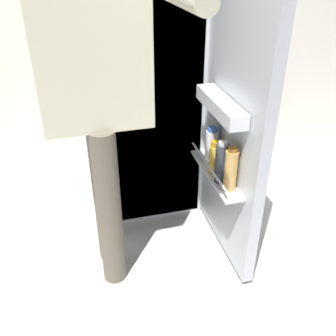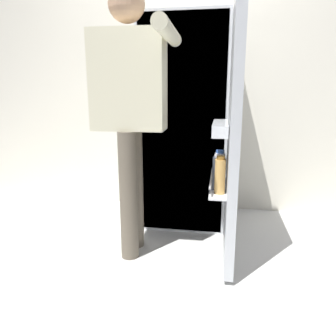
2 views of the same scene
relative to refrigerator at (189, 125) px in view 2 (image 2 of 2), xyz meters
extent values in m
plane|color=silver|center=(-0.03, -0.50, -0.83)|extent=(5.73, 5.73, 0.00)
cube|color=silver|center=(-0.03, 0.42, 0.40)|extent=(4.40, 0.10, 2.46)
cube|color=silver|center=(-0.03, 0.06, 0.00)|extent=(0.69, 0.62, 1.67)
cube|color=white|center=(-0.03, -0.24, 0.00)|extent=(0.65, 0.01, 1.63)
cube|color=white|center=(-0.03, -0.20, 0.04)|extent=(0.61, 0.09, 0.01)
cube|color=silver|center=(0.34, -0.59, 0.00)|extent=(0.06, 0.68, 1.60)
cube|color=white|center=(0.26, -0.59, -0.33)|extent=(0.10, 0.53, 0.01)
cylinder|color=silver|center=(0.21, -0.59, -0.27)|extent=(0.01, 0.51, 0.01)
cube|color=white|center=(0.26, -0.59, 0.05)|extent=(0.09, 0.45, 0.07)
cylinder|color=white|center=(0.26, -0.50, -0.23)|extent=(0.07, 0.07, 0.20)
cylinder|color=#335BB2|center=(0.26, -0.50, -0.12)|extent=(0.06, 0.06, 0.02)
cylinder|color=#333842|center=(0.25, -0.67, -0.22)|extent=(0.07, 0.07, 0.21)
cylinder|color=silver|center=(0.25, -0.67, -0.11)|extent=(0.05, 0.05, 0.02)
cylinder|color=gold|center=(0.25, -0.57, -0.25)|extent=(0.06, 0.06, 0.15)
cylinder|color=#BC8419|center=(0.25, -0.57, -0.16)|extent=(0.05, 0.05, 0.03)
cylinder|color=tan|center=(0.27, -0.75, -0.22)|extent=(0.06, 0.06, 0.21)
cylinder|color=#996623|center=(0.27, -0.75, -0.10)|extent=(0.05, 0.05, 0.02)
cylinder|color=#4C7F3D|center=(-0.19, -0.20, 0.10)|extent=(0.10, 0.10, 0.11)
cylinder|color=#665B4C|center=(-0.33, -0.52, -0.40)|extent=(0.12, 0.12, 0.86)
cylinder|color=#665B4C|center=(-0.32, -0.68, -0.40)|extent=(0.12, 0.12, 0.86)
cube|color=beige|center=(-0.32, -0.60, 0.34)|extent=(0.47, 0.23, 0.61)
sphere|color=tan|center=(-0.32, -0.60, 0.78)|extent=(0.22, 0.22, 0.22)
cylinder|color=beige|center=(-0.33, -0.37, 0.31)|extent=(0.08, 0.08, 0.58)
cylinder|color=beige|center=(-0.03, -0.83, 0.58)|extent=(0.09, 0.58, 0.08)
camera|label=1|loc=(-0.42, -2.20, 0.74)|focal=41.01mm
camera|label=2|loc=(0.27, -2.62, 0.28)|focal=34.28mm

